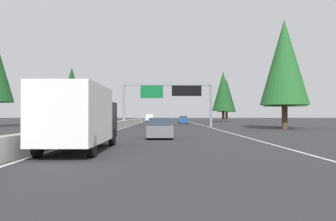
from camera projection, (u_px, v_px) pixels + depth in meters
ground_plane at (132, 125)px, 63.51m from camera, size 320.00×320.00×0.00m
median_barrier at (139, 121)px, 83.51m from camera, size 180.00×0.56×0.90m
shoulder_stripe_right at (196, 124)px, 73.60m from camera, size 160.00×0.16×0.01m
shoulder_stripe_median at (138, 124)px, 73.51m from camera, size 160.00×0.16×0.01m
sign_gantry_overhead at (169, 91)px, 53.87m from camera, size 0.50×12.68×6.35m
box_truck_near_right at (80, 116)px, 17.50m from camera, size 8.50×2.40×2.95m
sedan_far_center at (160, 129)px, 27.12m from camera, size 4.40×1.80×1.47m
sedan_distant_a at (183, 120)px, 75.64m from camera, size 4.40×1.80×1.47m
pickup_distant_b at (150, 118)px, 97.05m from camera, size 5.60×2.00×1.86m
oncoming_near at (86, 124)px, 40.78m from camera, size 4.40×1.80×1.47m
conifer_right_near at (284, 62)px, 44.70m from camera, size 5.69×5.69×12.93m
conifer_right_mid at (285, 69)px, 50.49m from camera, size 5.67×5.67×12.89m
conifer_right_far at (223, 91)px, 90.87m from camera, size 5.29×5.29×12.03m
conifer_right_distant at (227, 96)px, 102.85m from camera, size 4.99×4.99×11.34m
conifer_left_mid at (72, 89)px, 83.34m from camera, size 5.34×5.34×12.14m
conifer_left_far at (88, 95)px, 105.92m from camera, size 5.18×5.18×11.77m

